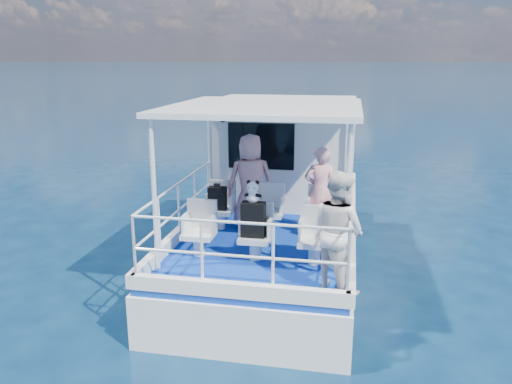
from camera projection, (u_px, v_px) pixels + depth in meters
The scene contains 20 objects.
ground at pixel (267, 282), 8.96m from camera, with size 2000.00×2000.00×0.00m, color #08203D.
hull at pixel (275, 261), 9.91m from camera, with size 3.00×7.00×1.60m, color white.
deck at pixel (276, 220), 9.69m from camera, with size 2.90×6.90×0.10m, color #0A2E95.
cabin at pixel (286, 150), 10.63m from camera, with size 2.85×2.00×2.20m, color white.
canopy at pixel (266, 107), 7.96m from camera, with size 3.00×3.20×0.08m, color white.
canopy_posts at pixel (265, 177), 8.21m from camera, with size 2.77×2.97×2.20m.
railings at pixel (262, 218), 8.06m from camera, with size 2.84×3.59×1.00m, color white, non-canonical shape.
seat_port_fwd at pixel (220, 218), 9.03m from camera, with size 0.48×0.46×0.38m, color silver.
seat_center_fwd at pixel (269, 221), 8.87m from camera, with size 0.48×0.46×0.38m, color silver.
seat_stbd_fwd at pixel (320, 224), 8.71m from camera, with size 0.48×0.46×0.38m, color silver.
seat_port_aft at pixel (199, 243), 7.80m from camera, with size 0.48×0.46×0.38m, color silver.
seat_center_aft at pixel (255, 247), 7.64m from camera, with size 0.48×0.46×0.38m, color silver.
seat_stbd_aft at pixel (314, 252), 7.47m from camera, with size 0.48×0.46×0.38m, color silver.
passenger_port_fwd at pixel (251, 181), 8.98m from camera, with size 0.64×0.46×1.71m, color #D48C89.
passenger_stbd_fwd at pixel (320, 190), 8.71m from camera, with size 0.56×0.37×1.53m, color pink.
passenger_stbd_aft at pixel (338, 231), 6.52m from camera, with size 0.78×0.61×1.61m, color white.
backpack_port at pixel (217, 198), 8.87m from camera, with size 0.31×0.18×0.41m, color black.
backpack_center at pixel (253, 220), 7.50m from camera, with size 0.35×0.20×0.53m, color black.
compact_camera at pixel (217, 185), 8.83m from camera, with size 0.11×0.07×0.07m, color black.
panda at pixel (253, 192), 7.40m from camera, with size 0.22×0.18×0.34m, color white, non-canonical shape.
Camera 1 is at (1.36, -8.13, 3.87)m, focal length 35.00 mm.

